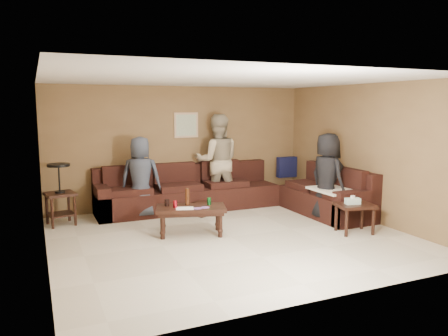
% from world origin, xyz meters
% --- Properties ---
extents(room, '(5.60, 5.50, 2.50)m').
position_xyz_m(room, '(0.00, 0.00, 1.66)').
color(room, beige).
rests_on(room, ground).
extents(sectional_sofa, '(4.65, 2.90, 0.97)m').
position_xyz_m(sectional_sofa, '(0.81, 1.52, 0.33)').
color(sectional_sofa, black).
rests_on(sectional_sofa, ground).
extents(coffee_table, '(1.24, 0.86, 0.75)m').
position_xyz_m(coffee_table, '(-0.54, 0.39, 0.40)').
color(coffee_table, black).
rests_on(coffee_table, ground).
extents(end_table_left, '(0.56, 0.56, 1.10)m').
position_xyz_m(end_table_left, '(-2.46, 1.88, 0.57)').
color(end_table_left, black).
rests_on(end_table_left, ground).
extents(side_table_right, '(0.68, 0.60, 0.64)m').
position_xyz_m(side_table_right, '(1.98, -0.60, 0.42)').
color(side_table_right, black).
rests_on(side_table_right, ground).
extents(waste_bin, '(0.30, 0.30, 0.28)m').
position_xyz_m(waste_bin, '(0.05, 1.47, 0.14)').
color(waste_bin, black).
rests_on(waste_bin, ground).
extents(wall_art, '(0.52, 0.04, 0.52)m').
position_xyz_m(wall_art, '(0.10, 2.48, 1.70)').
color(wall_art, tan).
rests_on(wall_art, ground).
extents(person_left, '(0.88, 0.74, 1.54)m').
position_xyz_m(person_left, '(-1.03, 1.82, 0.77)').
color(person_left, '#313744').
rests_on(person_left, ground).
extents(person_middle, '(1.10, 0.96, 1.93)m').
position_xyz_m(person_middle, '(0.64, 2.09, 0.97)').
color(person_middle, tan).
rests_on(person_middle, ground).
extents(person_right, '(0.59, 0.83, 1.61)m').
position_xyz_m(person_right, '(2.06, 0.27, 0.81)').
color(person_right, black).
rests_on(person_right, ground).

